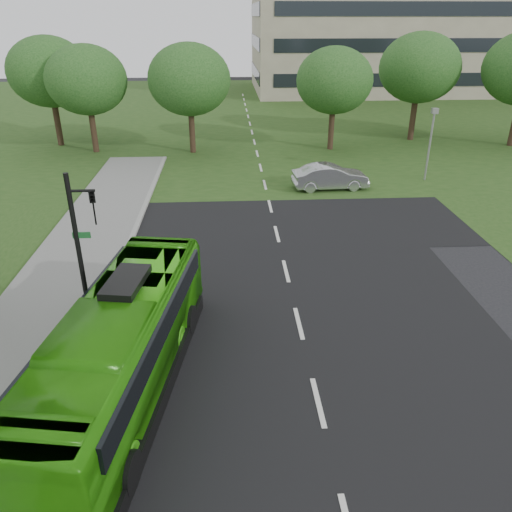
# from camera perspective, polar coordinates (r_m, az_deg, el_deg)

# --- Properties ---
(ground) EXTENTS (160.00, 160.00, 0.00)m
(ground) POSITION_cam_1_polar(r_m,az_deg,el_deg) (16.26, 5.89, -11.57)
(ground) COLOR black
(ground) RESTS_ON ground
(street_surfaces) EXTENTS (120.00, 120.00, 0.15)m
(street_surfaces) POSITION_cam_1_polar(r_m,az_deg,el_deg) (36.86, -0.15, 10.40)
(street_surfaces) COLOR black
(street_surfaces) RESTS_ON ground
(tree_park_a) EXTENTS (6.03, 6.03, 8.02)m
(tree_park_a) POSITION_cam_1_polar(r_m,az_deg,el_deg) (41.66, -18.81, 18.50)
(tree_park_a) COLOR black
(tree_park_a) RESTS_ON ground
(tree_park_b) EXTENTS (6.20, 6.20, 8.13)m
(tree_park_b) POSITION_cam_1_polar(r_m,az_deg,el_deg) (39.84, -7.64, 19.35)
(tree_park_b) COLOR black
(tree_park_b) RESTS_ON ground
(tree_park_c) EXTENTS (5.88, 5.88, 7.81)m
(tree_park_c) POSITION_cam_1_polar(r_m,az_deg,el_deg) (41.00, 8.95, 19.19)
(tree_park_c) COLOR black
(tree_park_c) RESTS_ON ground
(tree_park_d) EXTENTS (6.60, 6.60, 8.73)m
(tree_park_d) POSITION_cam_1_polar(r_m,az_deg,el_deg) (45.93, 18.19, 19.75)
(tree_park_d) COLOR black
(tree_park_d) RESTS_ON ground
(tree_park_f) EXTENTS (6.38, 6.38, 8.52)m
(tree_park_f) POSITION_cam_1_polar(r_m,az_deg,el_deg) (44.99, -22.59, 18.85)
(tree_park_f) COLOR black
(tree_park_f) RESTS_ON ground
(bus) EXTENTS (4.11, 10.84, 2.95)m
(bus) POSITION_cam_1_polar(r_m,az_deg,el_deg) (14.57, -15.31, -10.28)
(bus) COLOR #339F11
(bus) RESTS_ON ground
(sedan) EXTENTS (4.77, 1.94, 1.54)m
(sedan) POSITION_cam_1_polar(r_m,az_deg,el_deg) (31.72, 8.48, 8.94)
(sedan) COLOR #AFAFB4
(sedan) RESTS_ON ground
(traffic_light) EXTENTS (0.90, 0.26, 5.61)m
(traffic_light) POSITION_cam_1_polar(r_m,az_deg,el_deg) (16.76, -19.15, 1.34)
(traffic_light) COLOR black
(traffic_light) RESTS_ON ground
(camera_pole) EXTENTS (0.40, 0.35, 4.63)m
(camera_pole) POSITION_cam_1_polar(r_m,az_deg,el_deg) (34.43, 19.39, 12.94)
(camera_pole) COLOR gray
(camera_pole) RESTS_ON ground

